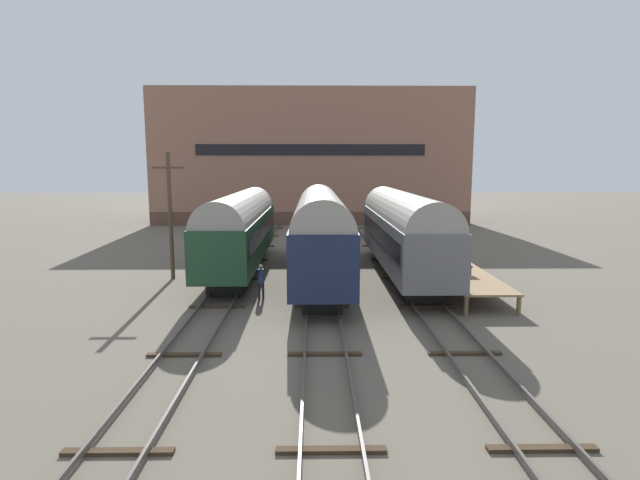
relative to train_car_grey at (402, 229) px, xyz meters
name	(u,v)px	position (x,y,z in m)	size (l,w,h in m)	color
ground_plane	(321,292)	(-4.95, -3.81, -2.88)	(200.00, 200.00, 0.00)	#60594C
track_left	(228,289)	(-9.90, -3.81, -2.74)	(2.60, 60.00, 0.26)	#4C4742
track_middle	(321,289)	(-4.95, -3.81, -2.74)	(2.60, 60.00, 0.26)	#4C4742
track_right	(414,289)	(0.00, -3.81, -2.74)	(2.60, 60.00, 0.26)	#4C4742
train_car_grey	(402,229)	(0.00, 0.00, 0.00)	(2.99, 16.98, 5.07)	black
train_car_green	(241,227)	(-9.90, 1.51, -0.05)	(2.91, 16.44, 4.98)	black
train_car_navy	(320,230)	(-4.95, -1.35, 0.12)	(3.02, 16.93, 5.27)	black
station_platform	(460,272)	(2.65, -3.03, -2.01)	(2.67, 10.43, 0.95)	#8C704C
bench	(458,265)	(2.27, -3.94, -1.44)	(1.40, 0.40, 0.91)	brown
person_worker	(261,278)	(-7.97, -5.28, -1.81)	(0.32, 0.32, 1.77)	#282833
utility_pole	(170,214)	(-13.66, -0.62, 0.98)	(1.80, 0.24, 7.40)	#473828
warehouse_building	(311,158)	(-5.64, 32.20, 4.73)	(36.03, 12.25, 15.22)	brown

